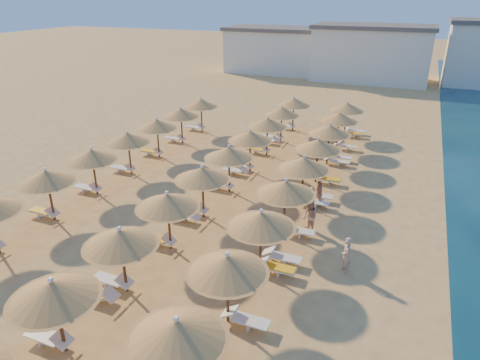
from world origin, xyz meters
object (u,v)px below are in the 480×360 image
at_px(parasol_row_east, 285,189).
at_px(beachgoer_a, 346,255).
at_px(parasol_row_west, 202,174).
at_px(beachgoer_c, 319,193).
at_px(beachgoer_b, 310,217).

xyz_separation_m(parasol_row_east, beachgoer_a, (3.45, -2.11, -1.64)).
bearing_deg(parasol_row_west, parasol_row_east, 0.00).
relative_size(beachgoer_c, beachgoer_a, 0.92).
distance_m(parasol_row_east, beachgoer_b, 2.09).
bearing_deg(beachgoer_b, parasol_row_east, -108.82).
height_order(parasol_row_east, parasol_row_west, same).
bearing_deg(parasol_row_west, beachgoer_b, 6.02).
bearing_deg(beachgoer_c, beachgoer_a, -4.09).
distance_m(parasol_row_west, beachgoer_a, 8.43).
height_order(parasol_row_east, beachgoer_b, parasol_row_east).
bearing_deg(beachgoer_c, parasol_row_west, -83.70).
bearing_deg(beachgoer_c, parasol_row_east, -41.78).
distance_m(parasol_row_east, parasol_row_west, 4.55).
distance_m(beachgoer_c, beachgoer_a, 6.32).
bearing_deg(beachgoer_a, parasol_row_east, -137.72).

